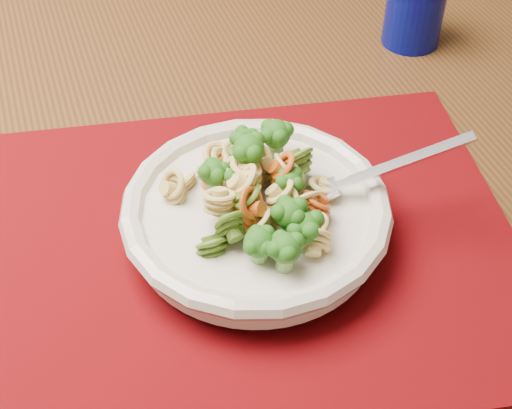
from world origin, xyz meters
name	(u,v)px	position (x,y,z in m)	size (l,w,h in m)	color
dining_table	(227,209)	(0.52, -0.55, 0.62)	(1.63, 1.18, 0.70)	#523017
placemat	(243,244)	(0.48, -0.68, 0.70)	(0.49, 0.38, 0.00)	#5E0404
pasta_bowl	(256,214)	(0.50, -0.67, 0.73)	(0.24, 0.24, 0.04)	beige
pasta_broccoli_heap	(256,200)	(0.50, -0.67, 0.75)	(0.20, 0.20, 0.06)	tan
fork	(323,191)	(0.55, -0.69, 0.75)	(0.19, 0.02, 0.01)	silver
tumbler	(415,9)	(0.81, -0.47, 0.75)	(0.07, 0.07, 0.09)	#040A5A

